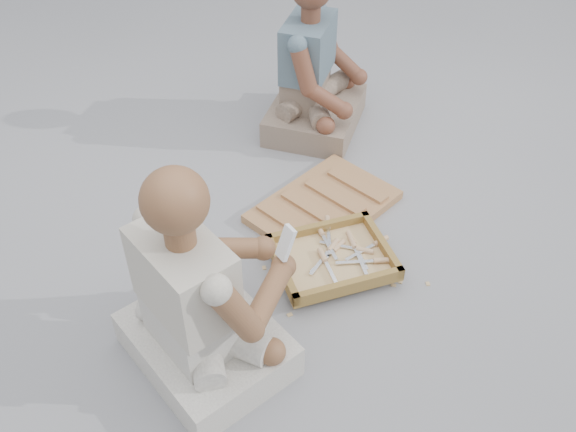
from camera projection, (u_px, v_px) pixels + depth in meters
ground at (341, 295)px, 2.48m from camera, size 60.00×60.00×0.00m
carved_panel at (324, 207)px, 2.83m from camera, size 0.68×0.51×0.04m
tool_tray at (333, 259)px, 2.54m from camera, size 0.54×0.48×0.06m
chisel_0 at (321, 233)px, 2.63m from camera, size 0.08×0.22×0.02m
chisel_1 at (324, 259)px, 2.51m from camera, size 0.09×0.21×0.02m
chisel_2 at (377, 261)px, 2.51m from camera, size 0.20×0.13×0.02m
chisel_3 at (330, 249)px, 2.57m from camera, size 0.21×0.10×0.02m
chisel_4 at (359, 249)px, 2.56m from camera, size 0.15×0.18×0.02m
chisel_5 at (354, 245)px, 2.58m from camera, size 0.11×0.21×0.02m
chisel_6 at (377, 243)px, 2.59m from camera, size 0.22×0.02×0.02m
chisel_7 at (335, 249)px, 2.57m from camera, size 0.22×0.07×0.02m
chisel_8 at (353, 241)px, 2.61m from camera, size 0.10×0.21×0.02m
chisel_9 at (328, 226)px, 2.66m from camera, size 0.14×0.19×0.02m
wood_chip_0 at (290, 315)px, 2.40m from camera, size 0.02×0.02×0.00m
wood_chip_1 at (307, 264)px, 2.60m from camera, size 0.02×0.02×0.00m
wood_chip_2 at (342, 243)px, 2.69m from camera, size 0.02×0.02×0.00m
wood_chip_3 at (296, 260)px, 2.61m from camera, size 0.02×0.02×0.00m
wood_chip_4 at (394, 285)px, 2.51m from camera, size 0.02×0.02×0.00m
wood_chip_5 at (428, 284)px, 2.52m from camera, size 0.02×0.02×0.00m
wood_chip_6 at (373, 267)px, 2.58m from camera, size 0.02×0.02×0.00m
wood_chip_7 at (352, 272)px, 2.56m from camera, size 0.02×0.02×0.00m
wood_chip_8 at (334, 197)px, 2.91m from camera, size 0.02×0.02×0.00m
wood_chip_9 at (401, 282)px, 2.53m from camera, size 0.02×0.02×0.00m
wood_chip_10 at (313, 286)px, 2.51m from camera, size 0.02×0.02×0.00m
wood_chip_11 at (289, 264)px, 2.60m from camera, size 0.02×0.02×0.00m
wood_chip_12 at (264, 268)px, 2.58m from camera, size 0.02×0.02×0.00m
craftsman at (200, 304)px, 2.07m from camera, size 0.57×0.56×0.84m
companion at (314, 79)px, 3.16m from camera, size 0.68×0.65×0.83m
mobile_phone at (286, 243)px, 2.10m from camera, size 0.06×0.05×0.12m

